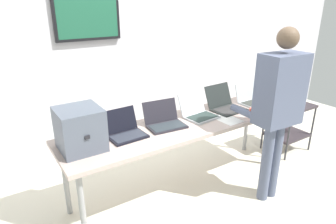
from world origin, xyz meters
name	(u,v)px	position (x,y,z in m)	size (l,w,h in m)	color
ground	(184,187)	(0.00, 0.00, -0.02)	(8.00, 8.00, 0.04)	beige
back_wall	(133,49)	(-0.01, 1.13, 1.39)	(8.00, 0.11, 2.77)	silver
workbench	(186,127)	(0.00, 0.00, 0.73)	(2.64, 0.70, 0.78)	#B69F95
equipment_box	(80,129)	(-1.09, 0.03, 0.96)	(0.36, 0.38, 0.37)	#505866
laptop_station_0	(125,130)	(-0.67, 0.06, 0.84)	(0.35, 0.32, 0.23)	black
laptop_station_1	(164,121)	(-0.23, 0.06, 0.84)	(0.40, 0.35, 0.24)	#232129
laptop_station_2	(198,112)	(0.21, 0.07, 0.84)	(0.37, 0.37, 0.25)	#B1B7BC
laptop_station_3	(225,104)	(0.62, 0.08, 0.84)	(0.39, 0.39, 0.27)	#222726
laptop_station_4	(251,98)	(1.06, 0.08, 0.84)	(0.35, 0.30, 0.23)	#AEB5B9
person	(278,102)	(0.63, -0.62, 1.07)	(0.46, 0.61, 1.77)	#515972
coffee_mug	(253,112)	(0.73, -0.25, 0.82)	(0.09, 0.09, 0.09)	#C74232
paper_sheet	(227,119)	(0.43, -0.17, 0.78)	(0.22, 0.30, 0.00)	white
storage_cart	(289,120)	(1.71, -0.05, 0.44)	(0.56, 0.44, 0.67)	#2F272D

